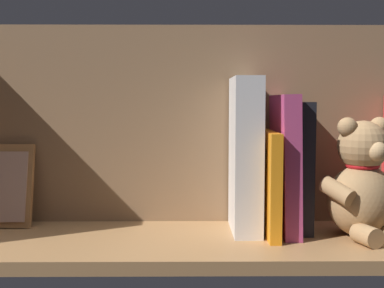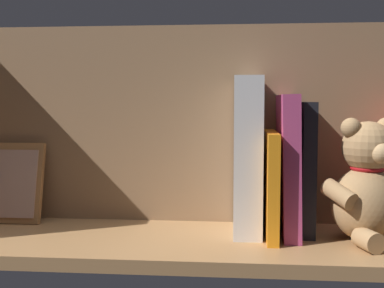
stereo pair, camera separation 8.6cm
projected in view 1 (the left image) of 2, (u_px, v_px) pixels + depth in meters
The scene contains 8 objects.
ground_plane at pixel (192, 242), 87.28cm from camera, with size 97.25×27.96×2.20cm, color #A87A4C.
shelf_back_panel at pixel (191, 124), 97.29cm from camera, with size 97.25×1.50×37.66cm, color #896747.
teddy_bear at pixel (363, 184), 86.33cm from camera, with size 15.90×15.54×20.60cm.
book_2 at pixel (301, 166), 91.00cm from camera, with size 2.31×11.90×23.14cm, color black.
book_3 at pixel (285, 164), 89.35cm from camera, with size 2.91×15.05×24.40cm, color #B23F72.
book_4 at pixel (269, 182), 88.79cm from camera, with size 1.92×16.65×18.05cm, color orange.
dictionary_thick_white at pixel (245, 155), 89.79cm from camera, with size 4.85×13.58×27.51cm, color silver.
picture_frame_leaning at pixel (2, 186), 93.88cm from camera, with size 11.34×5.15×15.36cm.
Camera 1 is at (0.75, 85.53, 23.24)cm, focal length 47.20 mm.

